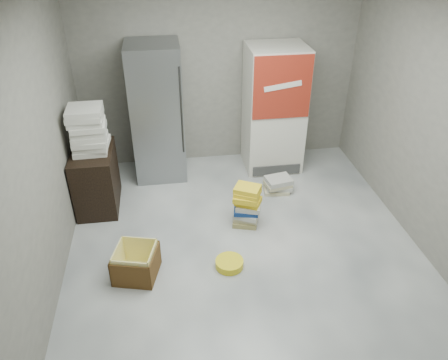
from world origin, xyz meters
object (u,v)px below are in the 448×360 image
wood_shelf (96,179)px  cardboard_box (136,264)px  phonebook_stack_main (247,206)px  steel_fridge (157,113)px  coke_cooler (274,109)px

wood_shelf → cardboard_box: wood_shelf is taller
wood_shelf → cardboard_box: 1.50m
phonebook_stack_main → cardboard_box: phonebook_stack_main is taller
steel_fridge → phonebook_stack_main: steel_fridge is taller
wood_shelf → phonebook_stack_main: (1.83, -0.68, -0.13)m
cardboard_box → steel_fridge: bearing=96.2°
phonebook_stack_main → cardboard_box: 1.50m
coke_cooler → cardboard_box: size_ratio=3.41×
steel_fridge → coke_cooler: steel_fridge is taller
coke_cooler → wood_shelf: bearing=-163.7°
coke_cooler → steel_fridge: bearing=179.8°
steel_fridge → wood_shelf: (-0.83, -0.73, -0.55)m
coke_cooler → phonebook_stack_main: size_ratio=3.32×
wood_shelf → coke_cooler: bearing=16.3°
steel_fridge → wood_shelf: bearing=-138.7°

